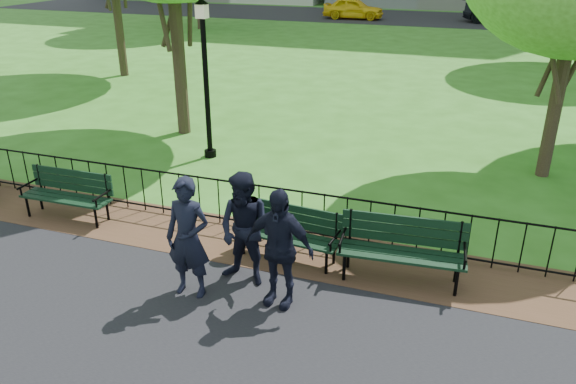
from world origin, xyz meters
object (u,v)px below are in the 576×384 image
(park_bench_main, at_px, (271,223))
(park_bench_right_a, at_px, (403,243))
(taxi, at_px, (353,8))
(person_mid, at_px, (245,230))
(lamppost, at_px, (206,75))
(person_right, at_px, (279,248))
(sedan_silver, at_px, (505,10))
(park_bench_left_a, at_px, (68,189))
(person_left, at_px, (188,238))
(sedan_dark, at_px, (509,11))

(park_bench_main, xyz_separation_m, park_bench_right_a, (2.14, 0.00, 0.03))
(park_bench_main, relative_size, park_bench_right_a, 0.94)
(taxi, bearing_deg, person_mid, -171.94)
(lamppost, bearing_deg, person_right, -54.46)
(sedan_silver, bearing_deg, person_mid, 176.53)
(person_mid, bearing_deg, lamppost, 129.64)
(park_bench_right_a, relative_size, person_right, 1.10)
(person_right, distance_m, sedan_silver, 35.44)
(park_bench_main, distance_m, park_bench_right_a, 2.14)
(person_right, bearing_deg, taxi, 106.49)
(park_bench_main, bearing_deg, park_bench_right_a, 5.31)
(park_bench_left_a, xyz_separation_m, sedan_silver, (7.76, 34.00, 0.14))
(park_bench_main, height_order, park_bench_left_a, park_bench_left_a)
(person_left, distance_m, taxi, 33.59)
(park_bench_right_a, distance_m, sedan_silver, 34.11)
(park_bench_main, relative_size, lamppost, 0.50)
(park_bench_main, distance_m, person_right, 1.39)
(person_left, height_order, person_right, person_left)
(park_bench_main, distance_m, sedan_dark, 32.47)
(park_bench_main, bearing_deg, taxi, 106.08)
(lamppost, relative_size, sedan_dark, 0.66)
(park_bench_main, relative_size, sedan_silver, 0.43)
(lamppost, xyz_separation_m, taxi, (-3.01, 27.78, -1.30))
(park_bench_left_a, distance_m, sedan_dark, 33.13)
(person_left, xyz_separation_m, person_right, (1.30, 0.21, -0.02))
(person_mid, bearing_deg, park_bench_main, 93.20)
(lamppost, distance_m, person_right, 6.44)
(park_bench_left_a, bearing_deg, person_left, -25.08)
(person_mid, height_order, taxi, person_mid)
(taxi, relative_size, sedan_dark, 0.73)
(person_mid, bearing_deg, park_bench_left_a, 174.00)
(park_bench_main, distance_m, park_bench_left_a, 4.10)
(park_bench_main, bearing_deg, person_mid, -89.01)
(park_bench_main, distance_m, taxi, 32.30)
(park_bench_right_a, bearing_deg, taxi, 100.15)
(park_bench_left_a, height_order, person_left, person_left)
(lamppost, bearing_deg, person_left, -66.02)
(park_bench_main, relative_size, taxi, 0.45)
(sedan_silver, bearing_deg, sedan_dark, -171.08)
(person_left, relative_size, sedan_silver, 0.43)
(sedan_dark, bearing_deg, person_left, -166.31)
(park_bench_right_a, xyz_separation_m, person_left, (-2.85, -1.44, 0.31))
(sedan_dark, bearing_deg, park_bench_left_a, -172.47)
(lamppost, height_order, sedan_silver, lamppost)
(person_mid, relative_size, person_right, 1.00)
(park_bench_right_a, distance_m, lamppost, 6.70)
(person_left, relative_size, taxi, 0.45)
(park_bench_main, xyz_separation_m, person_left, (-0.71, -1.43, 0.33))
(person_mid, xyz_separation_m, person_right, (0.65, -0.35, 0.00))
(park_bench_main, bearing_deg, lamppost, 133.39)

